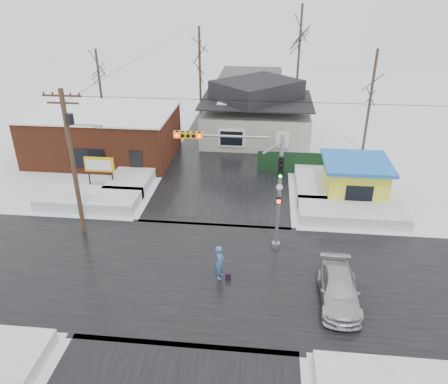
# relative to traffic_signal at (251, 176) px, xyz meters

# --- Properties ---
(ground) EXTENTS (120.00, 120.00, 0.00)m
(ground) POSITION_rel_traffic_signal_xyz_m (-2.43, -2.97, -4.54)
(ground) COLOR white
(ground) RESTS_ON ground
(road_ns) EXTENTS (10.00, 120.00, 0.02)m
(road_ns) POSITION_rel_traffic_signal_xyz_m (-2.43, -2.97, -4.53)
(road_ns) COLOR black
(road_ns) RESTS_ON ground
(road_ew) EXTENTS (120.00, 10.00, 0.02)m
(road_ew) POSITION_rel_traffic_signal_xyz_m (-2.43, -2.97, -4.53)
(road_ew) COLOR black
(road_ew) RESTS_ON ground
(snowbank_nw) EXTENTS (7.00, 3.00, 0.80)m
(snowbank_nw) POSITION_rel_traffic_signal_xyz_m (-11.43, 4.03, -4.14)
(snowbank_nw) COLOR white
(snowbank_nw) RESTS_ON ground
(snowbank_ne) EXTENTS (7.00, 3.00, 0.80)m
(snowbank_ne) POSITION_rel_traffic_signal_xyz_m (6.57, 4.03, -4.14)
(snowbank_ne) COLOR white
(snowbank_ne) RESTS_ON ground
(snowbank_nside_w) EXTENTS (3.00, 8.00, 0.80)m
(snowbank_nside_w) POSITION_rel_traffic_signal_xyz_m (-9.43, 9.03, -4.14)
(snowbank_nside_w) COLOR white
(snowbank_nside_w) RESTS_ON ground
(snowbank_nside_e) EXTENTS (3.00, 8.00, 0.80)m
(snowbank_nside_e) POSITION_rel_traffic_signal_xyz_m (4.57, 9.03, -4.14)
(snowbank_nside_e) COLOR white
(snowbank_nside_e) RESTS_ON ground
(traffic_signal) EXTENTS (6.05, 0.68, 7.00)m
(traffic_signal) POSITION_rel_traffic_signal_xyz_m (0.00, 0.00, 0.00)
(traffic_signal) COLOR gray
(traffic_signal) RESTS_ON ground
(utility_pole) EXTENTS (3.15, 0.44, 9.00)m
(utility_pole) POSITION_rel_traffic_signal_xyz_m (-10.36, 0.53, 0.57)
(utility_pole) COLOR #382619
(utility_pole) RESTS_ON ground
(brick_building) EXTENTS (12.20, 8.20, 4.12)m
(brick_building) POSITION_rel_traffic_signal_xyz_m (-13.43, 13.03, -2.46)
(brick_building) COLOR brown
(brick_building) RESTS_ON ground
(marquee_sign) EXTENTS (2.20, 0.21, 2.55)m
(marquee_sign) POSITION_rel_traffic_signal_xyz_m (-11.43, 6.53, -2.62)
(marquee_sign) COLOR black
(marquee_sign) RESTS_ON ground
(house) EXTENTS (10.40, 8.40, 5.76)m
(house) POSITION_rel_traffic_signal_xyz_m (-0.43, 19.03, -1.92)
(house) COLOR beige
(house) RESTS_ON ground
(kiosk) EXTENTS (4.60, 4.60, 2.88)m
(kiosk) POSITION_rel_traffic_signal_xyz_m (7.07, 7.03, -3.08)
(kiosk) COLOR yellow
(kiosk) RESTS_ON ground
(fence) EXTENTS (8.00, 0.12, 1.80)m
(fence) POSITION_rel_traffic_signal_xyz_m (4.07, 11.03, -3.64)
(fence) COLOR black
(fence) RESTS_ON ground
(tree_far_left) EXTENTS (3.00, 3.00, 10.00)m
(tree_far_left) POSITION_rel_traffic_signal_xyz_m (-6.43, 23.03, 3.41)
(tree_far_left) COLOR #332821
(tree_far_left) RESTS_ON ground
(tree_far_mid) EXTENTS (3.00, 3.00, 12.00)m
(tree_far_mid) POSITION_rel_traffic_signal_xyz_m (3.57, 25.03, 5.00)
(tree_far_mid) COLOR #332821
(tree_far_mid) RESTS_ON ground
(tree_far_right) EXTENTS (3.00, 3.00, 9.00)m
(tree_far_right) POSITION_rel_traffic_signal_xyz_m (9.57, 17.03, 2.62)
(tree_far_right) COLOR #332821
(tree_far_right) RESTS_ON ground
(tree_far_west) EXTENTS (3.00, 3.00, 8.00)m
(tree_far_west) POSITION_rel_traffic_signal_xyz_m (-16.43, 21.03, 1.82)
(tree_far_west) COLOR #332821
(tree_far_west) RESTS_ON ground
(pedestrian) EXTENTS (0.50, 0.73, 1.93)m
(pedestrian) POSITION_rel_traffic_signal_xyz_m (-1.39, -3.23, -3.57)
(pedestrian) COLOR #3C6AA9
(pedestrian) RESTS_ON ground
(car) EXTENTS (1.94, 4.60, 1.33)m
(car) POSITION_rel_traffic_signal_xyz_m (4.61, -4.45, -3.88)
(car) COLOR silver
(car) RESTS_ON ground
(shopping_bag) EXTENTS (0.30, 0.19, 0.35)m
(shopping_bag) POSITION_rel_traffic_signal_xyz_m (-0.94, -3.37, -4.36)
(shopping_bag) COLOR black
(shopping_bag) RESTS_ON ground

